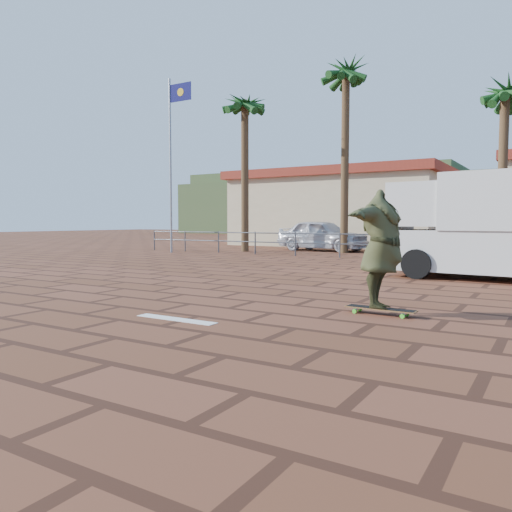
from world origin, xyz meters
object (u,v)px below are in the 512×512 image
(skateboarder, at_px, (381,249))
(campervan, at_px, (501,224))
(car_silver, at_px, (322,235))
(longboard, at_px, (380,309))

(skateboarder, xyz_separation_m, campervan, (1.10, 6.18, 0.37))
(campervan, distance_m, car_silver, 12.66)
(longboard, distance_m, car_silver, 17.11)
(longboard, relative_size, campervan, 0.21)
(skateboarder, relative_size, campervan, 0.43)
(car_silver, bearing_deg, skateboarder, -146.61)
(longboard, height_order, skateboarder, skateboarder)
(skateboarder, distance_m, car_silver, 17.09)
(longboard, bearing_deg, campervan, 82.47)
(campervan, relative_size, car_silver, 1.16)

